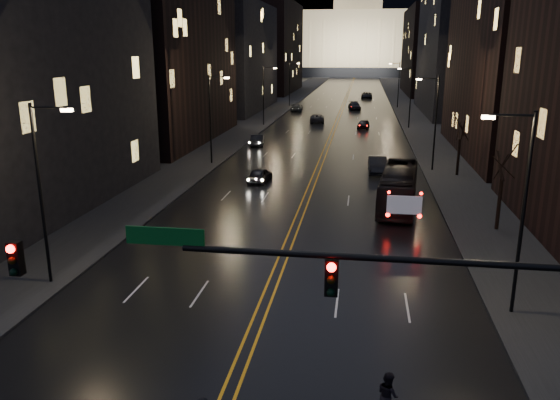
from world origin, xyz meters
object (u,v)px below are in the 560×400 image
at_px(traffic_signal, 425,301).
at_px(bus, 398,188).
at_px(oncoming_car_a, 260,175).
at_px(pedestrian_b, 388,395).
at_px(receding_car_a, 377,165).
at_px(oncoming_car_b, 257,140).

distance_m(traffic_signal, bus, 27.23).
bearing_deg(bus, oncoming_car_a, 158.62).
xyz_separation_m(traffic_signal, oncoming_car_a, (-10.57, 33.03, -4.43)).
distance_m(oncoming_car_a, pedestrian_b, 32.50).
distance_m(traffic_signal, receding_car_a, 38.70).
bearing_deg(oncoming_car_a, oncoming_car_b, -73.79).
bearing_deg(bus, pedestrian_b, -87.82).
xyz_separation_m(oncoming_car_b, pedestrian_b, (13.78, -49.82, 0.09)).
relative_size(bus, receding_car_a, 2.22).
xyz_separation_m(traffic_signal, oncoming_car_b, (-14.41, 51.90, -4.40)).
bearing_deg(receding_car_a, oncoming_car_b, 134.94).
height_order(oncoming_car_b, receding_car_a, receding_car_a).
height_order(traffic_signal, pedestrian_b, traffic_signal).
height_order(traffic_signal, receding_car_a, traffic_signal).
bearing_deg(traffic_signal, oncoming_car_a, 107.74).
xyz_separation_m(receding_car_a, pedestrian_b, (-0.44, -36.37, 0.02)).
height_order(receding_car_a, pedestrian_b, pedestrian_b).
relative_size(oncoming_car_b, pedestrian_b, 2.68).
bearing_deg(bus, receding_car_a, 102.43).
distance_m(oncoming_car_a, oncoming_car_b, 19.26).
distance_m(bus, receding_car_a, 11.58).
relative_size(traffic_signal, oncoming_car_a, 4.41).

